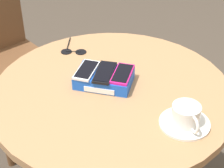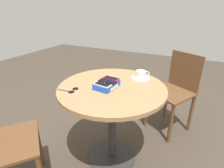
{
  "view_description": "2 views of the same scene",
  "coord_description": "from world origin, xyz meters",
  "px_view_note": "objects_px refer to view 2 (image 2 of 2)",
  "views": [
    {
      "loc": [
        0.16,
        -1.05,
        1.51
      ],
      "look_at": [
        0.0,
        0.0,
        0.76
      ],
      "focal_mm": 60.0,
      "sensor_mm": 36.0,
      "label": 1
    },
    {
      "loc": [
        -1.12,
        -0.54,
        1.32
      ],
      "look_at": [
        0.0,
        0.0,
        0.76
      ],
      "focal_mm": 28.0,
      "sensor_mm": 36.0,
      "label": 2
    }
  ],
  "objects_px": {
    "round_table": "(112,103)",
    "saucer": "(140,78)",
    "phone_white": "(103,84)",
    "chair_far_side": "(175,91)",
    "coffee_cup": "(141,74)",
    "phone_black": "(107,81)",
    "sunglasses": "(72,90)",
    "phone_magenta": "(111,79)",
    "phone_box": "(107,85)"
  },
  "relations": [
    {
      "from": "phone_white",
      "to": "phone_magenta",
      "type": "xyz_separation_m",
      "value": [
        0.13,
        -0.01,
        0.0
      ]
    },
    {
      "from": "round_table",
      "to": "chair_far_side",
      "type": "xyz_separation_m",
      "value": [
        0.73,
        -0.42,
        -0.13
      ]
    },
    {
      "from": "coffee_cup",
      "to": "chair_far_side",
      "type": "bearing_deg",
      "value": -28.61
    },
    {
      "from": "phone_white",
      "to": "chair_far_side",
      "type": "bearing_deg",
      "value": -28.48
    },
    {
      "from": "phone_magenta",
      "to": "saucer",
      "type": "distance_m",
      "value": 0.28
    },
    {
      "from": "phone_black",
      "to": "phone_white",
      "type": "bearing_deg",
      "value": 175.19
    },
    {
      "from": "saucer",
      "to": "sunglasses",
      "type": "height_order",
      "value": "saucer"
    },
    {
      "from": "phone_box",
      "to": "sunglasses",
      "type": "relative_size",
      "value": 1.5
    },
    {
      "from": "round_table",
      "to": "saucer",
      "type": "xyz_separation_m",
      "value": [
        0.25,
        -0.15,
        0.16
      ]
    },
    {
      "from": "saucer",
      "to": "sunglasses",
      "type": "bearing_deg",
      "value": 138.87
    },
    {
      "from": "round_table",
      "to": "sunglasses",
      "type": "height_order",
      "value": "sunglasses"
    },
    {
      "from": "saucer",
      "to": "chair_far_side",
      "type": "bearing_deg",
      "value": -28.76
    },
    {
      "from": "chair_far_side",
      "to": "phone_box",
      "type": "bearing_deg",
      "value": 149.66
    },
    {
      "from": "phone_box",
      "to": "phone_black",
      "type": "distance_m",
      "value": 0.03
    },
    {
      "from": "phone_white",
      "to": "sunglasses",
      "type": "distance_m",
      "value": 0.23
    },
    {
      "from": "round_table",
      "to": "sunglasses",
      "type": "relative_size",
      "value": 6.13
    },
    {
      "from": "phone_magenta",
      "to": "sunglasses",
      "type": "relative_size",
      "value": 0.97
    },
    {
      "from": "phone_box",
      "to": "chair_far_side",
      "type": "height_order",
      "value": "chair_far_side"
    },
    {
      "from": "phone_box",
      "to": "chair_far_side",
      "type": "relative_size",
      "value": 0.24
    },
    {
      "from": "phone_black",
      "to": "sunglasses",
      "type": "height_order",
      "value": "phone_black"
    },
    {
      "from": "phone_white",
      "to": "phone_magenta",
      "type": "relative_size",
      "value": 1.01
    },
    {
      "from": "saucer",
      "to": "sunglasses",
      "type": "relative_size",
      "value": 1.14
    },
    {
      "from": "sunglasses",
      "to": "phone_magenta",
      "type": "bearing_deg",
      "value": -42.6
    },
    {
      "from": "round_table",
      "to": "coffee_cup",
      "type": "xyz_separation_m",
      "value": [
        0.25,
        -0.16,
        0.19
      ]
    },
    {
      "from": "phone_black",
      "to": "chair_far_side",
      "type": "distance_m",
      "value": 0.93
    },
    {
      "from": "phone_white",
      "to": "coffee_cup",
      "type": "height_order",
      "value": "coffee_cup"
    },
    {
      "from": "phone_box",
      "to": "phone_black",
      "type": "bearing_deg",
      "value": -52.33
    },
    {
      "from": "saucer",
      "to": "chair_far_side",
      "type": "xyz_separation_m",
      "value": [
        0.48,
        -0.26,
        -0.28
      ]
    },
    {
      "from": "phone_box",
      "to": "phone_black",
      "type": "xyz_separation_m",
      "value": [
        0.0,
        -0.0,
        0.03
      ]
    },
    {
      "from": "phone_black",
      "to": "sunglasses",
      "type": "bearing_deg",
      "value": 128.31
    },
    {
      "from": "saucer",
      "to": "chair_far_side",
      "type": "relative_size",
      "value": 0.18
    },
    {
      "from": "coffee_cup",
      "to": "sunglasses",
      "type": "bearing_deg",
      "value": 138.78
    },
    {
      "from": "round_table",
      "to": "coffee_cup",
      "type": "height_order",
      "value": "coffee_cup"
    },
    {
      "from": "saucer",
      "to": "coffee_cup",
      "type": "bearing_deg",
      "value": -62.5
    },
    {
      "from": "phone_box",
      "to": "saucer",
      "type": "distance_m",
      "value": 0.34
    },
    {
      "from": "sunglasses",
      "to": "phone_box",
      "type": "bearing_deg",
      "value": -51.68
    },
    {
      "from": "coffee_cup",
      "to": "phone_magenta",
      "type": "bearing_deg",
      "value": 140.3
    },
    {
      "from": "saucer",
      "to": "coffee_cup",
      "type": "xyz_separation_m",
      "value": [
        0.0,
        -0.0,
        0.04
      ]
    },
    {
      "from": "phone_black",
      "to": "round_table",
      "type": "bearing_deg",
      "value": -40.11
    },
    {
      "from": "phone_box",
      "to": "phone_white",
      "type": "distance_m",
      "value": 0.07
    },
    {
      "from": "phone_white",
      "to": "saucer",
      "type": "distance_m",
      "value": 0.39
    },
    {
      "from": "phone_black",
      "to": "saucer",
      "type": "xyz_separation_m",
      "value": [
        0.28,
        -0.18,
        -0.05
      ]
    },
    {
      "from": "round_table",
      "to": "phone_magenta",
      "type": "distance_m",
      "value": 0.21
    },
    {
      "from": "phone_black",
      "to": "saucer",
      "type": "distance_m",
      "value": 0.33
    },
    {
      "from": "phone_white",
      "to": "phone_magenta",
      "type": "distance_m",
      "value": 0.13
    },
    {
      "from": "phone_white",
      "to": "phone_black",
      "type": "relative_size",
      "value": 0.96
    },
    {
      "from": "chair_far_side",
      "to": "phone_black",
      "type": "bearing_deg",
      "value": 149.78
    },
    {
      "from": "phone_black",
      "to": "coffee_cup",
      "type": "distance_m",
      "value": 0.33
    },
    {
      "from": "saucer",
      "to": "coffee_cup",
      "type": "relative_size",
      "value": 1.38
    },
    {
      "from": "saucer",
      "to": "coffee_cup",
      "type": "distance_m",
      "value": 0.04
    }
  ]
}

